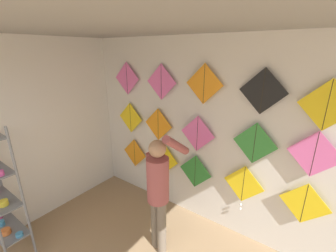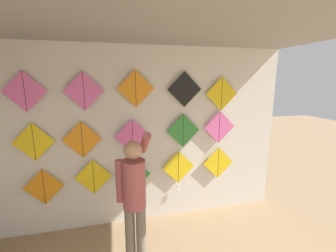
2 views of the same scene
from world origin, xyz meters
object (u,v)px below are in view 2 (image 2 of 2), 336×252
object	(u,v)px
kite_2	(133,175)
kite_6	(82,140)
shopkeeper	(134,192)
kite_0	(44,187)
kite_5	(34,142)
kite_13	(185,89)
kite_9	(219,127)
kite_14	(222,94)
kite_3	(178,169)
kite_1	(94,177)
kite_4	(218,163)
kite_8	(183,131)
kite_12	(136,88)
kite_7	(133,137)
kite_11	(84,91)
kite_10	(24,92)

from	to	relation	value
kite_2	kite_6	xyz separation A→B (m)	(-0.72, 0.00, 0.63)
shopkeeper	kite_0	bearing A→B (deg)	163.18
kite_5	kite_13	size ratio (longest dim) A/B	1.00
kite_5	kite_9	xyz separation A→B (m)	(2.79, 0.00, 0.07)
kite_9	kite_14	bearing A→B (deg)	0.00
kite_6	kite_3	bearing A→B (deg)	-0.03
kite_0	kite_6	xyz separation A→B (m)	(0.57, 0.00, 0.67)
kite_5	kite_0	bearing A→B (deg)	0.00
kite_1	kite_4	size ratio (longest dim) A/B	1.00
kite_0	kite_5	xyz separation A→B (m)	(-0.06, 0.00, 0.68)
kite_8	kite_12	bearing A→B (deg)	180.00
kite_0	kite_9	distance (m)	2.84
kite_7	kite_13	bearing A→B (deg)	0.00
kite_5	kite_11	world-z (taller)	kite_11
kite_3	kite_2	bearing A→B (deg)	179.95
kite_11	kite_14	xyz separation A→B (m)	(2.10, 0.00, -0.07)
kite_8	kite_9	xyz separation A→B (m)	(0.63, 0.00, 0.03)
kite_2	kite_3	bearing A→B (deg)	-0.05
kite_2	kite_13	xyz separation A→B (m)	(0.83, 0.00, 1.33)
shopkeeper	kite_13	xyz separation A→B (m)	(0.89, 0.83, 1.18)
shopkeeper	kite_4	world-z (taller)	shopkeeper
kite_7	kite_8	size ratio (longest dim) A/B	1.00
kite_6	kite_9	xyz separation A→B (m)	(2.16, 0.00, 0.08)
kite_3	kite_6	distance (m)	1.57
kite_0	kite_5	world-z (taller)	kite_5
shopkeeper	kite_8	distance (m)	1.32
kite_7	kite_14	size ratio (longest dim) A/B	1.00
shopkeeper	kite_14	bearing A→B (deg)	46.02
kite_3	kite_6	world-z (taller)	kite_6
kite_0	kite_3	distance (m)	2.03
kite_5	kite_3	bearing A→B (deg)	-0.02
kite_8	kite_10	world-z (taller)	kite_10
kite_6	kite_8	distance (m)	1.53
shopkeeper	kite_9	xyz separation A→B (m)	(1.51, 0.83, 0.56)
kite_2	kite_10	bearing A→B (deg)	180.00
kite_9	kite_7	bearing A→B (deg)	180.00
shopkeeper	kite_13	world-z (taller)	kite_13
kite_4	kite_12	xyz separation A→B (m)	(-1.38, 0.00, 1.28)
kite_5	kite_6	size ratio (longest dim) A/B	1.00
kite_4	kite_7	world-z (taller)	kite_7
kite_8	kite_3	bearing A→B (deg)	-179.45
kite_1	kite_4	xyz separation A→B (m)	(2.05, 0.00, 0.03)
kite_11	kite_12	bearing A→B (deg)	0.00
kite_12	kite_13	xyz separation A→B (m)	(0.75, 0.00, -0.02)
kite_6	kite_14	world-z (taller)	kite_14
kite_10	kite_11	bearing A→B (deg)	0.00
shopkeeper	kite_6	size ratio (longest dim) A/B	3.13
kite_5	kite_7	size ratio (longest dim) A/B	1.00
kite_13	kite_3	bearing A→B (deg)	-179.54
kite_2	kite_14	size ratio (longest dim) A/B	1.00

